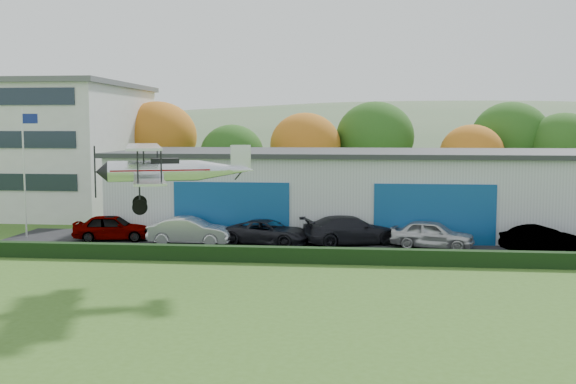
# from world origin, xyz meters

# --- Properties ---
(apron) EXTENTS (48.00, 9.00, 0.05)m
(apron) POSITION_xyz_m (3.00, 21.00, 0.03)
(apron) COLOR black
(apron) RESTS_ON ground
(hedge) EXTENTS (46.00, 0.60, 0.80)m
(hedge) POSITION_xyz_m (3.00, 16.20, 0.40)
(hedge) COLOR black
(hedge) RESTS_ON ground
(hangar) EXTENTS (40.60, 12.60, 5.30)m
(hangar) POSITION_xyz_m (5.00, 27.98, 2.66)
(hangar) COLOR #B2B7BC
(hangar) RESTS_ON ground
(office_block) EXTENTS (20.60, 15.60, 10.40)m
(office_block) POSITION_xyz_m (-28.00, 35.00, 5.21)
(office_block) COLOR silver
(office_block) RESTS_ON ground
(flagpole) EXTENTS (1.05, 0.10, 8.00)m
(flagpole) POSITION_xyz_m (-19.88, 22.00, 4.78)
(flagpole) COLOR silver
(flagpole) RESTS_ON ground
(tree_belt) EXTENTS (75.70, 13.22, 10.12)m
(tree_belt) POSITION_xyz_m (0.85, 40.62, 5.61)
(tree_belt) COLOR #3D2614
(tree_belt) RESTS_ON ground
(distant_hills) EXTENTS (430.00, 196.00, 56.00)m
(distant_hills) POSITION_xyz_m (-4.38, 140.00, -13.05)
(distant_hills) COLOR #4C6642
(distant_hills) RESTS_ON ground
(car_0) EXTENTS (4.82, 2.54, 1.56)m
(car_0) POSITION_xyz_m (-14.25, 21.48, 0.83)
(car_0) COLOR gray
(car_0) RESTS_ON apron
(car_1) EXTENTS (4.85, 1.73, 1.59)m
(car_1) POSITION_xyz_m (-9.18, 20.51, 0.85)
(car_1) COLOR silver
(car_1) RESTS_ON apron
(car_2) EXTENTS (5.52, 3.54, 1.42)m
(car_2) POSITION_xyz_m (-4.66, 21.05, 0.76)
(car_2) COLOR black
(car_2) RESTS_ON apron
(car_3) EXTENTS (6.20, 4.27, 1.67)m
(car_3) POSITION_xyz_m (0.16, 21.62, 0.88)
(car_3) COLOR black
(car_3) RESTS_ON apron
(car_4) EXTENTS (4.99, 3.02, 1.59)m
(car_4) POSITION_xyz_m (4.77, 20.81, 0.84)
(car_4) COLOR silver
(car_4) RESTS_ON apron
(car_5) EXTENTS (4.69, 2.62, 1.46)m
(car_5) POSITION_xyz_m (10.66, 20.14, 0.78)
(car_5) COLOR gray
(car_5) RESTS_ON apron
(biplane) EXTENTS (6.76, 7.62, 2.87)m
(biplane) POSITION_xyz_m (-7.66, 10.89, 5.11)
(biplane) COLOR silver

